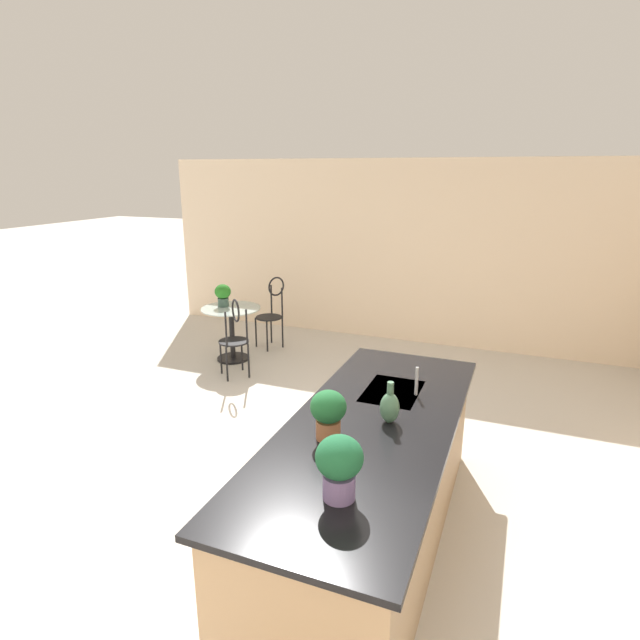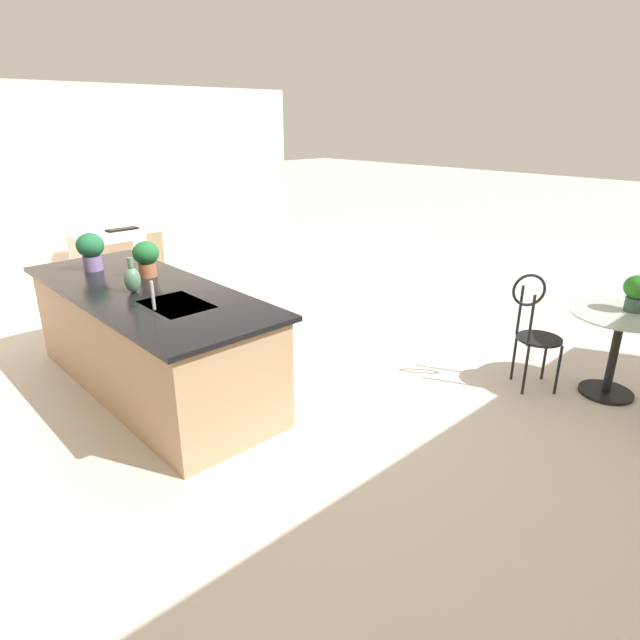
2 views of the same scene
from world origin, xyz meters
name	(u,v)px [view 2 (image 2 of 2)]	position (x,y,z in m)	size (l,w,h in m)	color
ground_plane	(253,369)	(0.00, 0.00, 0.00)	(40.00, 40.00, 0.00)	beige
wall_right	(68,185)	(4.26, 0.00, 1.35)	(0.12, 7.80, 2.70)	beige
kitchen_island	(150,339)	(0.30, 0.85, 0.46)	(2.80, 1.06, 0.92)	tan
bistro_table	(615,347)	(-2.50, -1.95, 0.45)	(0.80, 0.80, 0.74)	black
chair_near_window	(535,327)	(-1.95, -1.57, 0.57)	(0.54, 0.54, 1.04)	black
sink_faucet	(153,295)	(-0.25, 1.03, 1.03)	(0.02, 0.02, 0.22)	#B2B5BA
writing_desk	(118,247)	(3.65, -0.35, 0.51)	(0.60, 1.20, 0.74)	beige
keyboard	(122,229)	(3.67, -0.45, 0.75)	(0.16, 0.44, 0.03)	black
potted_plant_on_table	(637,291)	(-2.53, -2.08, 0.92)	(0.22, 0.22, 0.31)	#385147
potted_plant_counter_far	(91,249)	(1.15, 0.92, 1.12)	(0.25, 0.25, 0.35)	#7A669E
potted_plant_counter_near	(146,257)	(0.60, 0.65, 1.10)	(0.23, 0.23, 0.32)	#9E603D
vase_on_counter	(132,279)	(0.25, 0.95, 1.03)	(0.13, 0.13, 0.29)	#4C7A5B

